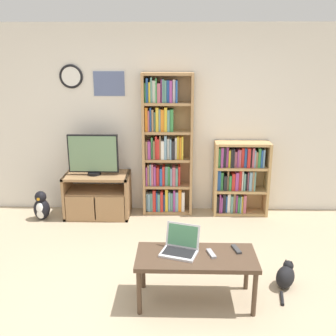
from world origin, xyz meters
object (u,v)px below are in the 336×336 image
penguin_figurine (41,207)px  remote_near_laptop (236,249)px  television (93,155)px  remote_far_from_laptop (211,253)px  tv_stand (98,195)px  laptop (180,246)px  cat (286,276)px  coffee_table (196,260)px  bookshelf_tall (165,149)px  bookshelf_short (238,177)px

penguin_figurine → remote_near_laptop: bearing=-34.8°
television → remote_far_from_laptop: 2.44m
tv_stand → laptop: bearing=-58.5°
television → cat: television is taller
coffee_table → cat: coffee_table is taller
bookshelf_tall → remote_near_laptop: 2.17m
coffee_table → bookshelf_tall: bearing=99.4°
bookshelf_tall → remote_far_from_laptop: (0.48, -2.08, -0.46)m
laptop → remote_near_laptop: (0.52, 0.04, -0.05)m
television → remote_near_laptop: bearing=-47.1°
television → penguin_figurine: bearing=-168.6°
coffee_table → cat: 0.98m
tv_stand → coffee_table: size_ratio=0.81×
remote_near_laptop → cat: bearing=1.5°
bookshelf_short → remote_far_from_laptop: (-0.54, -2.06, -0.05)m
television → remote_near_laptop: size_ratio=4.09×
penguin_figurine → laptop: bearing=-42.2°
remote_near_laptop → bookshelf_short: bearing=67.3°
television → penguin_figurine: (-0.72, -0.15, -0.71)m
laptop → penguin_figurine: 2.59m
remote_far_from_laptop → penguin_figurine: (-2.18, 1.76, -0.30)m
bookshelf_short → cat: size_ratio=2.22×
bookshelf_tall → laptop: 2.09m
bookshelf_tall → bookshelf_short: 1.10m
penguin_figurine → bookshelf_short: bearing=6.3°
tv_stand → cat: bearing=-37.6°
television → coffee_table: 2.38m
coffee_table → television: bearing=124.3°
tv_stand → bookshelf_tall: size_ratio=0.45×
bookshelf_tall → remote_far_from_laptop: 2.18m
remote_far_from_laptop → bookshelf_tall: bearing=87.9°
television → remote_far_from_laptop: (1.45, -1.91, -0.41)m
tv_stand → bookshelf_tall: bearing=9.8°
tv_stand → penguin_figurine: tv_stand is taller
tv_stand → bookshelf_short: bearing=4.3°
television → bookshelf_tall: size_ratio=0.34×
laptop → penguin_figurine: bearing=155.5°
television → remote_far_from_laptop: bearing=-52.7°
tv_stand → cat: size_ratio=1.89×
television → remote_near_laptop: 2.52m
coffee_table → tv_stand: bearing=123.6°
remote_near_laptop → television: bearing=118.9°
bookshelf_tall → penguin_figurine: (-1.70, -0.32, -0.75)m
laptop → bookshelf_tall: bearing=113.4°
penguin_figurine → remote_far_from_laptop: bearing=-39.0°
bookshelf_tall → remote_far_from_laptop: bookshelf_tall is taller
bookshelf_tall → remote_near_laptop: size_ratio=11.87×
remote_far_from_laptop → penguin_figurine: bearing=125.8°
remote_near_laptop → penguin_figurine: remote_near_laptop is taller
bookshelf_tall → remote_near_laptop: bookshelf_tall is taller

